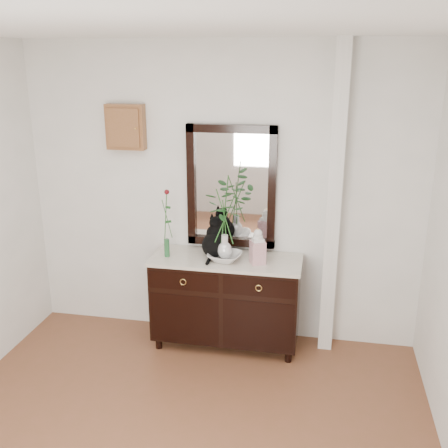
% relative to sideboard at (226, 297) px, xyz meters
% --- Properties ---
extents(wall_back, '(3.60, 0.04, 2.70)m').
position_rel_sideboard_xyz_m(wall_back, '(-0.10, 0.25, 0.88)').
color(wall_back, silver).
rests_on(wall_back, ground).
extents(pilaster, '(0.12, 0.20, 2.70)m').
position_rel_sideboard_xyz_m(pilaster, '(0.90, 0.17, 0.88)').
color(pilaster, silver).
rests_on(pilaster, ground).
extents(sideboard, '(1.33, 0.52, 0.82)m').
position_rel_sideboard_xyz_m(sideboard, '(0.00, 0.00, 0.00)').
color(sideboard, black).
rests_on(sideboard, ground).
extents(wall_mirror, '(0.80, 0.06, 1.10)m').
position_rel_sideboard_xyz_m(wall_mirror, '(-0.00, 0.24, 0.97)').
color(wall_mirror, black).
rests_on(wall_mirror, wall_back).
extents(key_cabinet, '(0.35, 0.10, 0.40)m').
position_rel_sideboard_xyz_m(key_cabinet, '(-0.95, 0.21, 1.48)').
color(key_cabinet, brown).
rests_on(key_cabinet, wall_back).
extents(cat, '(0.25, 0.31, 0.36)m').
position_rel_sideboard_xyz_m(cat, '(-0.12, 0.04, 0.55)').
color(cat, black).
rests_on(cat, sideboard).
extents(lotus_bowl, '(0.33, 0.33, 0.07)m').
position_rel_sideboard_xyz_m(lotus_bowl, '(-0.00, -0.05, 0.41)').
color(lotus_bowl, white).
rests_on(lotus_bowl, sideboard).
extents(vase_branches, '(0.39, 0.39, 0.75)m').
position_rel_sideboard_xyz_m(vase_branches, '(-0.00, -0.05, 0.77)').
color(vase_branches, silver).
rests_on(vase_branches, lotus_bowl).
extents(bud_vase_rose, '(0.09, 0.09, 0.63)m').
position_rel_sideboard_xyz_m(bud_vase_rose, '(-0.53, -0.05, 0.69)').
color(bud_vase_rose, '#266235').
rests_on(bud_vase_rose, sideboard).
extents(ginger_jar, '(0.16, 0.16, 0.32)m').
position_rel_sideboard_xyz_m(ginger_jar, '(0.29, -0.06, 0.54)').
color(ginger_jar, white).
rests_on(ginger_jar, sideboard).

